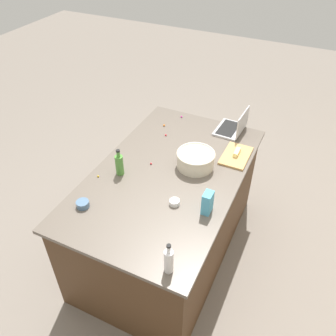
# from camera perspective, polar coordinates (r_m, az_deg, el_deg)

# --- Properties ---
(ground_plane) EXTENTS (12.00, 12.00, 0.00)m
(ground_plane) POSITION_cam_1_polar(r_m,az_deg,el_deg) (3.41, 0.00, -12.51)
(ground_plane) COLOR slate
(island_counter) EXTENTS (1.84, 1.11, 0.90)m
(island_counter) POSITION_cam_1_polar(r_m,az_deg,el_deg) (3.06, 0.00, -7.26)
(island_counter) COLOR #4C331E
(island_counter) RESTS_ON ground
(laptop) EXTENTS (0.32, 0.24, 0.22)m
(laptop) POSITION_cam_1_polar(r_m,az_deg,el_deg) (3.27, 10.62, 6.57)
(laptop) COLOR #B7B7BC
(laptop) RESTS_ON island_counter
(mixing_bowl_large) EXTENTS (0.31, 0.31, 0.13)m
(mixing_bowl_large) POSITION_cam_1_polar(r_m,az_deg,el_deg) (2.79, 4.51, 1.43)
(mixing_bowl_large) COLOR beige
(mixing_bowl_large) RESTS_ON island_counter
(bottle_olive) EXTENTS (0.06, 0.06, 0.23)m
(bottle_olive) POSITION_cam_1_polar(r_m,az_deg,el_deg) (2.72, -7.92, 0.59)
(bottle_olive) COLOR #4C8C38
(bottle_olive) RESTS_ON island_counter
(bottle_vinegar) EXTENTS (0.06, 0.06, 0.23)m
(bottle_vinegar) POSITION_cam_1_polar(r_m,az_deg,el_deg) (2.07, 0.12, -14.83)
(bottle_vinegar) COLOR white
(bottle_vinegar) RESTS_ON island_counter
(cutting_board) EXTENTS (0.33, 0.21, 0.02)m
(cutting_board) POSITION_cam_1_polar(r_m,az_deg,el_deg) (2.97, 11.01, 1.98)
(cutting_board) COLOR tan
(cutting_board) RESTS_ON island_counter
(butter_stick_left) EXTENTS (0.11, 0.04, 0.04)m
(butter_stick_left) POSITION_cam_1_polar(r_m,az_deg,el_deg) (2.97, 11.15, 2.53)
(butter_stick_left) COLOR #F4E58C
(butter_stick_left) RESTS_ON cutting_board
(ramekin_small) EXTENTS (0.07, 0.07, 0.04)m
(ramekin_small) POSITION_cam_1_polar(r_m,az_deg,el_deg) (2.49, 1.07, -5.59)
(ramekin_small) COLOR white
(ramekin_small) RESTS_ON island_counter
(ramekin_medium) EXTENTS (0.09, 0.09, 0.05)m
(ramekin_medium) POSITION_cam_1_polar(r_m,az_deg,el_deg) (2.54, -13.70, -5.72)
(ramekin_medium) COLOR slate
(ramekin_medium) RESTS_ON island_counter
(candy_bag) EXTENTS (0.09, 0.06, 0.17)m
(candy_bag) POSITION_cam_1_polar(r_m,az_deg,el_deg) (2.41, 6.44, -5.64)
(candy_bag) COLOR #4CA5CC
(candy_bag) RESTS_ON island_counter
(candy_0) EXTENTS (0.02, 0.02, 0.02)m
(candy_0) POSITION_cam_1_polar(r_m,az_deg,el_deg) (2.89, -7.69, 1.17)
(candy_0) COLOR yellow
(candy_0) RESTS_ON island_counter
(candy_1) EXTENTS (0.02, 0.02, 0.02)m
(candy_1) POSITION_cam_1_polar(r_m,az_deg,el_deg) (3.45, 2.22, 8.35)
(candy_1) COLOR #CC3399
(candy_1) RESTS_ON island_counter
(candy_2) EXTENTS (0.02, 0.02, 0.02)m
(candy_2) POSITION_cam_1_polar(r_m,az_deg,el_deg) (2.93, 4.24, 2.09)
(candy_2) COLOR orange
(candy_2) RESTS_ON island_counter
(candy_3) EXTENTS (0.01, 0.01, 0.01)m
(candy_3) POSITION_cam_1_polar(r_m,az_deg,el_deg) (2.77, -11.30, -1.33)
(candy_3) COLOR yellow
(candy_3) RESTS_ON island_counter
(candy_4) EXTENTS (0.02, 0.02, 0.02)m
(candy_4) POSITION_cam_1_polar(r_m,az_deg,el_deg) (3.17, -0.36, 5.38)
(candy_4) COLOR red
(candy_4) RESTS_ON island_counter
(candy_5) EXTENTS (0.02, 0.02, 0.02)m
(candy_5) POSITION_cam_1_polar(r_m,az_deg,el_deg) (3.31, -0.64, 6.96)
(candy_5) COLOR orange
(candy_5) RESTS_ON island_counter
(candy_6) EXTENTS (0.02, 0.02, 0.02)m
(candy_6) POSITION_cam_1_polar(r_m,az_deg,el_deg) (2.84, -2.78, 0.72)
(candy_6) COLOR red
(candy_6) RESTS_ON island_counter
(candy_7) EXTENTS (0.02, 0.02, 0.02)m
(candy_7) POSITION_cam_1_polar(r_m,az_deg,el_deg) (2.80, 5.53, 0.05)
(candy_7) COLOR blue
(candy_7) RESTS_ON island_counter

